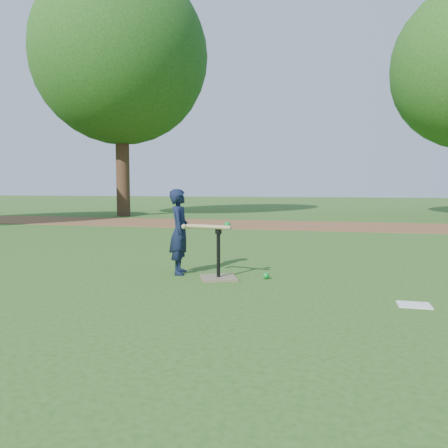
# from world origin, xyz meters

# --- Properties ---
(ground) EXTENTS (80.00, 80.00, 0.00)m
(ground) POSITION_xyz_m (0.00, 0.00, 0.00)
(ground) COLOR #285116
(ground) RESTS_ON ground
(dirt_strip) EXTENTS (24.00, 3.00, 0.01)m
(dirt_strip) POSITION_xyz_m (0.00, 7.50, 0.01)
(dirt_strip) COLOR brown
(dirt_strip) RESTS_ON ground
(child) EXTENTS (0.34, 0.45, 1.10)m
(child) POSITION_xyz_m (-0.35, 0.13, 0.55)
(child) COLOR black
(child) RESTS_ON ground
(wiffle_ball_ground) EXTENTS (0.08, 0.08, 0.08)m
(wiffle_ball_ground) POSITION_xyz_m (0.78, 0.07, 0.04)
(wiffle_ball_ground) COLOR #0C8A27
(wiffle_ball_ground) RESTS_ON ground
(clipboard) EXTENTS (0.30, 0.23, 0.01)m
(clipboard) POSITION_xyz_m (2.32, -0.80, 0.01)
(clipboard) COLOR white
(clipboard) RESTS_ON ground
(batting_tee) EXTENTS (0.56, 0.56, 0.61)m
(batting_tee) POSITION_xyz_m (0.21, -0.05, 0.11)
(batting_tee) COLOR #74664A
(batting_tee) RESTS_ON ground
(swing_action) EXTENTS (0.63, 0.17, 0.10)m
(swing_action) POSITION_xyz_m (0.10, -0.06, 0.65)
(swing_action) COLOR tan
(swing_action) RESTS_ON ground
(tree_left) EXTENTS (6.40, 6.40, 9.08)m
(tree_left) POSITION_xyz_m (-6.00, 10.00, 5.87)
(tree_left) COLOR #382316
(tree_left) RESTS_ON ground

